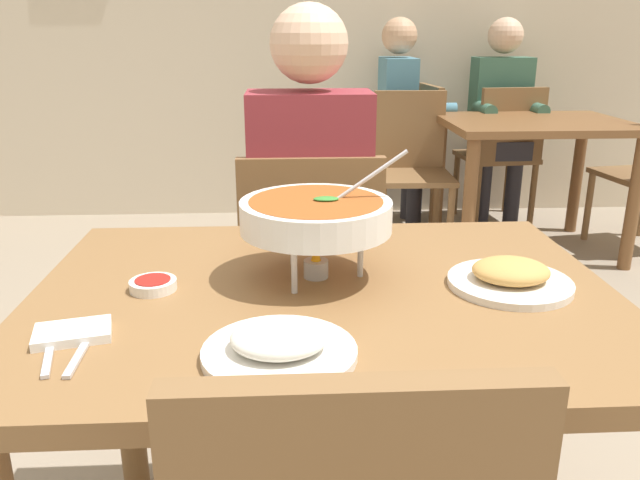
{
  "coord_description": "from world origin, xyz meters",
  "views": [
    {
      "loc": [
        -0.07,
        -1.13,
        1.24
      ],
      "look_at": [
        0.0,
        0.15,
        0.81
      ],
      "focal_mm": 35.48,
      "sensor_mm": 36.0,
      "label": 1
    }
  ],
  "objects": [
    {
      "name": "dining_table_main",
      "position": [
        0.0,
        0.0,
        0.64
      ],
      "size": [
        1.13,
        0.85,
        0.76
      ],
      "color": "brown",
      "rests_on": "ground_plane"
    },
    {
      "name": "chair_diner_main",
      "position": [
        -0.0,
        0.71,
        0.51
      ],
      "size": [
        0.44,
        0.44,
        0.9
      ],
      "color": "brown",
      "rests_on": "ground_plane"
    },
    {
      "name": "diner_main",
      "position": [
        0.0,
        0.74,
        0.75
      ],
      "size": [
        0.4,
        0.45,
        1.31
      ],
      "color": "#2D2D38",
      "rests_on": "ground_plane"
    },
    {
      "name": "curry_bowl",
      "position": [
        -0.01,
        0.06,
        0.89
      ],
      "size": [
        0.33,
        0.3,
        0.26
      ],
      "color": "silver",
      "rests_on": "dining_table_main"
    },
    {
      "name": "rice_plate",
      "position": [
        -0.09,
        -0.26,
        0.78
      ],
      "size": [
        0.24,
        0.24,
        0.06
      ],
      "color": "white",
      "rests_on": "dining_table_main"
    },
    {
      "name": "appetizer_plate",
      "position": [
        0.36,
        -0.01,
        0.78
      ],
      "size": [
        0.24,
        0.24,
        0.06
      ],
      "color": "white",
      "rests_on": "dining_table_main"
    },
    {
      "name": "sauce_dish",
      "position": [
        -0.33,
        0.01,
        0.77
      ],
      "size": [
        0.09,
        0.09,
        0.02
      ],
      "color": "white",
      "rests_on": "dining_table_main"
    },
    {
      "name": "napkin_folded",
      "position": [
        -0.42,
        -0.18,
        0.77
      ],
      "size": [
        0.14,
        0.11,
        0.02
      ],
      "primitive_type": "cube",
      "rotation": [
        0.0,
        0.0,
        0.24
      ],
      "color": "white",
      "rests_on": "dining_table_main"
    },
    {
      "name": "fork_utensil",
      "position": [
        -0.44,
        -0.23,
        0.76
      ],
      "size": [
        0.05,
        0.17,
        0.01
      ],
      "primitive_type": "cube",
      "rotation": [
        0.0,
        0.0,
        0.25
      ],
      "color": "silver",
      "rests_on": "dining_table_main"
    },
    {
      "name": "spoon_utensil",
      "position": [
        -0.39,
        -0.23,
        0.76
      ],
      "size": [
        0.02,
        0.17,
        0.01
      ],
      "primitive_type": "cube",
      "rotation": [
        0.0,
        0.0,
        0.02
      ],
      "color": "silver",
      "rests_on": "dining_table_main"
    },
    {
      "name": "dining_table_far",
      "position": [
        1.32,
        2.33,
        0.62
      ],
      "size": [
        1.0,
        0.8,
        0.76
      ],
      "color": "brown",
      "rests_on": "ground_plane"
    },
    {
      "name": "chair_bg_left",
      "position": [
        1.33,
        2.85,
        0.51
      ],
      "size": [
        0.48,
        0.48,
        0.9
      ],
      "color": "brown",
      "rests_on": "ground_plane"
    },
    {
      "name": "chair_bg_middle",
      "position": [
        0.76,
        2.93,
        0.51
      ],
      "size": [
        0.48,
        0.48,
        0.9
      ],
      "color": "brown",
      "rests_on": "ground_plane"
    },
    {
      "name": "chair_bg_right",
      "position": [
        0.66,
        2.47,
        0.51
      ],
      "size": [
        0.45,
        0.45,
        0.9
      ],
      "color": "brown",
      "rests_on": "ground_plane"
    },
    {
      "name": "patron_bg_left",
      "position": [
        1.32,
        2.91,
        0.75
      ],
      "size": [
        0.4,
        0.45,
        1.31
      ],
      "color": "#2D2D38",
      "rests_on": "ground_plane"
    },
    {
      "name": "patron_bg_middle",
      "position": [
        0.68,
        2.92,
        0.75
      ],
      "size": [
        0.45,
        0.4,
        1.31
      ],
      "color": "#2D2D38",
      "rests_on": "ground_plane"
    }
  ]
}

